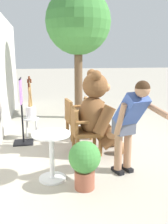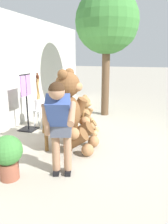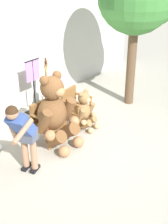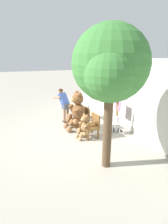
{
  "view_description": "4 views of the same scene",
  "coord_description": "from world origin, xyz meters",
  "px_view_note": "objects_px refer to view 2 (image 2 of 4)",
  "views": [
    {
      "loc": [
        -4.84,
        1.5,
        1.81
      ],
      "look_at": [
        -0.1,
        0.63,
        0.7
      ],
      "focal_mm": 40.0,
      "sensor_mm": 36.0,
      "label": 1
    },
    {
      "loc": [
        -4.17,
        -1.02,
        1.8
      ],
      "look_at": [
        0.05,
        0.34,
        0.63
      ],
      "focal_mm": 35.0,
      "sensor_mm": 36.0,
      "label": 2
    },
    {
      "loc": [
        -4.33,
        -3.44,
        3.59
      ],
      "look_at": [
        0.06,
        0.13,
        0.66
      ],
      "focal_mm": 50.0,
      "sensor_mm": 36.0,
      "label": 3
    },
    {
      "loc": [
        5.87,
        -1.69,
        2.88
      ],
      "look_at": [
        0.31,
        0.47,
        0.95
      ],
      "focal_mm": 28.0,
      "sensor_mm": 36.0,
      "label": 4
    }
  ],
  "objects_px": {
    "wooden_chair_right": "(74,114)",
    "teddy_bear_small": "(86,115)",
    "teddy_bear_large": "(70,111)",
    "white_stool": "(40,113)",
    "person_visitor": "(60,121)",
    "clothing_display_stand": "(27,101)",
    "wooden_chair_left": "(58,125)",
    "potted_plant": "(8,154)",
    "patio_tree": "(109,24)",
    "brush_bucket": "(39,102)"
  },
  "relations": [
    {
      "from": "white_stool",
      "to": "clothing_display_stand",
      "type": "relative_size",
      "value": 0.34
    },
    {
      "from": "wooden_chair_left",
      "to": "brush_bucket",
      "type": "height_order",
      "value": "brush_bucket"
    },
    {
      "from": "person_visitor",
      "to": "potted_plant",
      "type": "relative_size",
      "value": 2.17
    },
    {
      "from": "person_visitor",
      "to": "brush_bucket",
      "type": "bearing_deg",
      "value": 36.02
    },
    {
      "from": "teddy_bear_large",
      "to": "white_stool",
      "type": "distance_m",
      "value": 1.65
    },
    {
      "from": "wooden_chair_right",
      "to": "teddy_bear_small",
      "type": "distance_m",
      "value": 0.29
    },
    {
      "from": "white_stool",
      "to": "potted_plant",
      "type": "distance_m",
      "value": 2.43
    },
    {
      "from": "white_stool",
      "to": "brush_bucket",
      "type": "xyz_separation_m",
      "value": [
        -0.0,
        0.0,
        0.3
      ]
    },
    {
      "from": "potted_plant",
      "to": "clothing_display_stand",
      "type": "relative_size",
      "value": 0.5
    },
    {
      "from": "teddy_bear_large",
      "to": "white_stool",
      "type": "xyz_separation_m",
      "value": [
        1.01,
        1.24,
        -0.41
      ]
    },
    {
      "from": "white_stool",
      "to": "wooden_chair_right",
      "type": "bearing_deg",
      "value": -96.76
    },
    {
      "from": "wooden_chair_right",
      "to": "teddy_bear_large",
      "type": "bearing_deg",
      "value": -163.51
    },
    {
      "from": "wooden_chair_right",
      "to": "brush_bucket",
      "type": "distance_m",
      "value": 1.0
    },
    {
      "from": "wooden_chair_right",
      "to": "potted_plant",
      "type": "bearing_deg",
      "value": 174.39
    },
    {
      "from": "wooden_chair_right",
      "to": "clothing_display_stand",
      "type": "relative_size",
      "value": 0.63
    },
    {
      "from": "wooden_chair_right",
      "to": "potted_plant",
      "type": "xyz_separation_m",
      "value": [
        -2.19,
        0.21,
        -0.07
      ]
    },
    {
      "from": "patio_tree",
      "to": "clothing_display_stand",
      "type": "bearing_deg",
      "value": 142.89
    },
    {
      "from": "wooden_chair_left",
      "to": "teddy_bear_large",
      "type": "height_order",
      "value": "teddy_bear_large"
    },
    {
      "from": "wooden_chair_left",
      "to": "brush_bucket",
      "type": "distance_m",
      "value": 1.42
    },
    {
      "from": "patio_tree",
      "to": "potted_plant",
      "type": "xyz_separation_m",
      "value": [
        -4.06,
        0.61,
        -2.24
      ]
    },
    {
      "from": "patio_tree",
      "to": "person_visitor",
      "type": "bearing_deg",
      "value": -178.2
    },
    {
      "from": "clothing_display_stand",
      "to": "brush_bucket",
      "type": "bearing_deg",
      "value": -31.4
    },
    {
      "from": "white_stool",
      "to": "patio_tree",
      "type": "height_order",
      "value": "patio_tree"
    },
    {
      "from": "wooden_chair_right",
      "to": "teddy_bear_small",
      "type": "relative_size",
      "value": 0.94
    },
    {
      "from": "wooden_chair_right",
      "to": "teddy_bear_large",
      "type": "distance_m",
      "value": 0.98
    },
    {
      "from": "teddy_bear_small",
      "to": "person_visitor",
      "type": "distance_m",
      "value": 2.01
    },
    {
      "from": "white_stool",
      "to": "potted_plant",
      "type": "relative_size",
      "value": 0.68
    },
    {
      "from": "patio_tree",
      "to": "white_stool",
      "type": "bearing_deg",
      "value": 142.08
    },
    {
      "from": "teddy_bear_small",
      "to": "brush_bucket",
      "type": "distance_m",
      "value": 1.29
    },
    {
      "from": "teddy_bear_small",
      "to": "potted_plant",
      "type": "bearing_deg",
      "value": 167.06
    },
    {
      "from": "potted_plant",
      "to": "brush_bucket",
      "type": "bearing_deg",
      "value": 18.33
    },
    {
      "from": "teddy_bear_large",
      "to": "person_visitor",
      "type": "height_order",
      "value": "teddy_bear_large"
    },
    {
      "from": "teddy_bear_large",
      "to": "teddy_bear_small",
      "type": "distance_m",
      "value": 0.96
    },
    {
      "from": "wooden_chair_right",
      "to": "white_stool",
      "type": "relative_size",
      "value": 1.87
    },
    {
      "from": "potted_plant",
      "to": "white_stool",
      "type": "bearing_deg",
      "value": 18.3
    },
    {
      "from": "teddy_bear_large",
      "to": "white_stool",
      "type": "height_order",
      "value": "teddy_bear_large"
    },
    {
      "from": "teddy_bear_large",
      "to": "teddy_bear_small",
      "type": "height_order",
      "value": "teddy_bear_large"
    },
    {
      "from": "white_stool",
      "to": "person_visitor",
      "type": "bearing_deg",
      "value": -144.01
    },
    {
      "from": "brush_bucket",
      "to": "potted_plant",
      "type": "distance_m",
      "value": 2.44
    },
    {
      "from": "person_visitor",
      "to": "clothing_display_stand",
      "type": "distance_m",
      "value": 2.43
    },
    {
      "from": "wooden_chair_right",
      "to": "white_stool",
      "type": "xyz_separation_m",
      "value": [
        0.12,
        0.98,
        -0.11
      ]
    },
    {
      "from": "wooden_chair_left",
      "to": "wooden_chair_right",
      "type": "height_order",
      "value": "same"
    },
    {
      "from": "potted_plant",
      "to": "teddy_bear_small",
      "type": "bearing_deg",
      "value": -12.94
    },
    {
      "from": "person_visitor",
      "to": "clothing_display_stand",
      "type": "relative_size",
      "value": 1.08
    },
    {
      "from": "wooden_chair_left",
      "to": "wooden_chair_right",
      "type": "xyz_separation_m",
      "value": [
        0.9,
        -0.0,
        0.0
      ]
    },
    {
      "from": "teddy_bear_small",
      "to": "brush_bucket",
      "type": "relative_size",
      "value": 0.99
    },
    {
      "from": "brush_bucket",
      "to": "potted_plant",
      "type": "relative_size",
      "value": 1.35
    },
    {
      "from": "brush_bucket",
      "to": "patio_tree",
      "type": "relative_size",
      "value": 0.26
    },
    {
      "from": "brush_bucket",
      "to": "patio_tree",
      "type": "bearing_deg",
      "value": -37.94
    },
    {
      "from": "brush_bucket",
      "to": "clothing_display_stand",
      "type": "distance_m",
      "value": 0.33
    }
  ]
}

